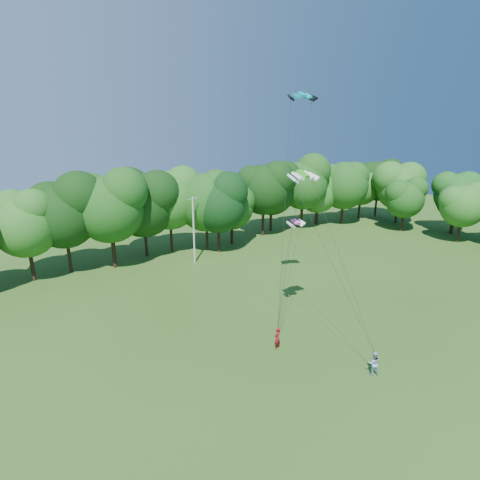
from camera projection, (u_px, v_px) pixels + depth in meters
ground at (363, 401)px, 24.76m from camera, size 160.00×160.00×0.00m
utility_pole at (194, 230)px, 48.96m from camera, size 1.69×0.74×8.92m
kite_flyer_left at (277, 338)px, 30.51m from camera, size 0.81×0.69×1.89m
kite_flyer_right at (373, 363)px, 27.30m from camera, size 1.12×1.06×1.83m
kite_teal at (302, 94)px, 31.92m from camera, size 2.66×1.83×0.49m
kite_green at (303, 174)px, 29.02m from camera, size 2.57×1.22×0.55m
kite_pink at (296, 222)px, 31.81m from camera, size 1.60×0.78×0.35m
tree_back_center at (218, 201)px, 52.54m from camera, size 8.34×8.34×12.13m
tree_back_east at (319, 187)px, 69.54m from camera, size 7.44×7.44×10.82m
tree_flank_east at (457, 192)px, 63.09m from camera, size 7.76×7.76×11.28m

